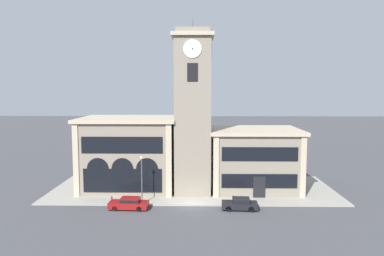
# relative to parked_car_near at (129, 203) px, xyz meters

# --- Properties ---
(ground_plane) EXTENTS (300.00, 300.00, 0.00)m
(ground_plane) POSITION_rel_parked_car_near_xyz_m (7.17, 1.16, -0.69)
(ground_plane) COLOR #424247
(sidewalk_kerb) EXTENTS (37.87, 14.80, 0.15)m
(sidewalk_kerb) POSITION_rel_parked_car_near_xyz_m (7.17, 8.56, -0.61)
(sidewalk_kerb) COLOR gray
(sidewalk_kerb) RESTS_ON ground_plane
(clock_tower) EXTENTS (5.29, 5.29, 22.35)m
(clock_tower) POSITION_rel_parked_car_near_xyz_m (7.17, 6.66, 9.93)
(clock_tower) COLOR gray
(clock_tower) RESTS_ON ground_plane
(town_hall_left_wing) EXTENTS (13.04, 10.29, 9.83)m
(town_hall_left_wing) POSITION_rel_parked_car_near_xyz_m (-1.60, 9.13, 4.25)
(town_hall_left_wing) COLOR gray
(town_hall_left_wing) RESTS_ON ground_plane
(town_hall_right_wing) EXTENTS (12.19, 10.29, 8.31)m
(town_hall_right_wing) POSITION_rel_parked_car_near_xyz_m (15.51, 9.13, 3.49)
(town_hall_right_wing) COLOR gray
(town_hall_right_wing) RESTS_ON ground_plane
(parked_car_near) EXTENTS (4.53, 2.09, 1.32)m
(parked_car_near) POSITION_rel_parked_car_near_xyz_m (0.00, 0.00, 0.00)
(parked_car_near) COLOR maroon
(parked_car_near) RESTS_ON ground_plane
(parked_car_mid) EXTENTS (4.13, 2.04, 1.34)m
(parked_car_mid) POSITION_rel_parked_car_near_xyz_m (12.64, 0.00, 0.01)
(parked_car_mid) COLOR black
(parked_car_mid) RESTS_ON ground_plane
(street_lamp) EXTENTS (0.36, 0.36, 5.64)m
(street_lamp) POSITION_rel_parked_car_near_xyz_m (1.21, 1.80, 3.18)
(street_lamp) COLOR #4C4C51
(street_lamp) RESTS_ON sidewalk_kerb
(bollard) EXTENTS (0.18, 0.18, 1.06)m
(bollard) POSITION_rel_parked_car_near_xyz_m (12.00, 1.49, -0.02)
(bollard) COLOR black
(bollard) RESTS_ON sidewalk_kerb
(fire_hydrant) EXTENTS (0.22, 0.22, 0.87)m
(fire_hydrant) POSITION_rel_parked_car_near_xyz_m (-2.39, 1.63, -0.12)
(fire_hydrant) COLOR red
(fire_hydrant) RESTS_ON sidewalk_kerb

